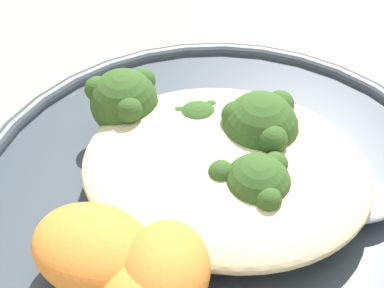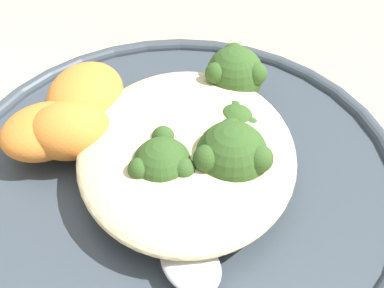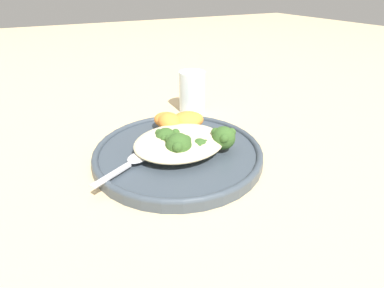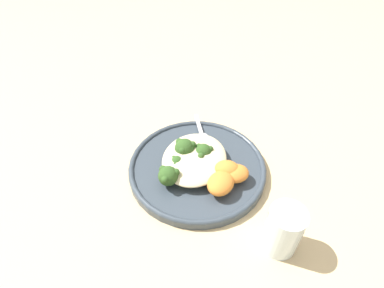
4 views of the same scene
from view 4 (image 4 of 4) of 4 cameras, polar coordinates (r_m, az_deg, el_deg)
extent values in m
plane|color=#D6B784|center=(0.65, 2.20, -5.29)|extent=(4.00, 4.00, 0.00)
cylinder|color=#38424C|center=(0.65, 0.92, -4.73)|extent=(0.29, 0.29, 0.02)
torus|color=#38424C|center=(0.64, 0.93, -4.25)|extent=(0.29, 0.29, 0.01)
ellipsoid|color=beige|center=(0.63, 0.56, -2.58)|extent=(0.16, 0.13, 0.03)
ellipsoid|color=#8EB25B|center=(0.62, 2.23, -4.23)|extent=(0.07, 0.04, 0.02)
sphere|color=#335623|center=(0.64, 2.18, -1.55)|extent=(0.04, 0.04, 0.04)
sphere|color=#335623|center=(0.64, 1.31, -0.49)|extent=(0.01, 0.01, 0.01)
sphere|color=#335623|center=(0.62, 1.84, -2.02)|extent=(0.01, 0.01, 0.01)
sphere|color=#335623|center=(0.64, 3.44, -0.95)|extent=(0.01, 0.01, 0.01)
ellipsoid|color=#8EB25B|center=(0.62, 1.19, -4.55)|extent=(0.08, 0.09, 0.02)
sphere|color=#335623|center=(0.64, -1.40, -0.87)|extent=(0.04, 0.04, 0.04)
sphere|color=#335623|center=(0.64, -2.41, 0.38)|extent=(0.02, 0.02, 0.02)
sphere|color=#335623|center=(0.62, -1.91, -1.41)|extent=(0.02, 0.02, 0.02)
sphere|color=#335623|center=(0.64, 0.07, -0.16)|extent=(0.02, 0.02, 0.02)
ellipsoid|color=#8EB25B|center=(0.62, 0.15, -4.94)|extent=(0.03, 0.07, 0.02)
sphere|color=#335623|center=(0.62, -2.85, -3.51)|extent=(0.03, 0.03, 0.03)
sphere|color=#335623|center=(0.63, -3.51, -2.67)|extent=(0.01, 0.01, 0.01)
sphere|color=#335623|center=(0.61, -3.21, -3.90)|extent=(0.01, 0.01, 0.01)
sphere|color=#335623|center=(0.62, -1.88, -3.05)|extent=(0.01, 0.01, 0.01)
ellipsoid|color=#8EB25B|center=(0.61, -0.57, -6.31)|extent=(0.05, 0.08, 0.01)
sphere|color=#335623|center=(0.59, -4.55, -6.09)|extent=(0.04, 0.04, 0.04)
sphere|color=#335623|center=(0.60, -5.54, -4.79)|extent=(0.02, 0.02, 0.02)
sphere|color=#335623|center=(0.58, -5.15, -6.76)|extent=(0.02, 0.02, 0.02)
sphere|color=#335623|center=(0.59, -3.07, -5.41)|extent=(0.02, 0.02, 0.02)
ellipsoid|color=orange|center=(0.61, 8.16, -5.58)|extent=(0.07, 0.07, 0.03)
ellipsoid|color=orange|center=(0.61, 6.71, -4.85)|extent=(0.05, 0.06, 0.04)
ellipsoid|color=orange|center=(0.59, 5.49, -7.45)|extent=(0.07, 0.06, 0.03)
cube|color=silver|center=(0.73, 1.23, 3.83)|extent=(0.07, 0.04, 0.00)
ellipsoid|color=silver|center=(0.69, 2.13, 1.05)|extent=(0.05, 0.05, 0.01)
cylinder|color=silver|center=(0.54, 16.96, -15.43)|extent=(0.06, 0.06, 0.09)
camera|label=1|loc=(0.51, 29.25, 14.33)|focal=60.00mm
camera|label=2|loc=(0.70, 6.55, 24.55)|focal=50.00mm
camera|label=3|loc=(0.84, -25.61, 24.97)|focal=28.00mm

